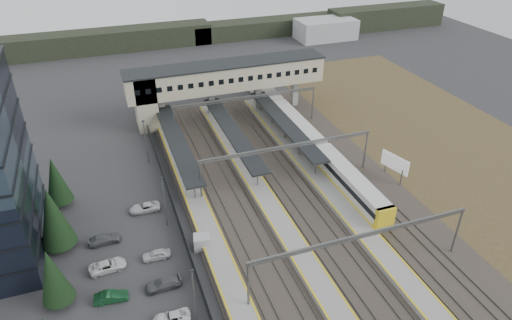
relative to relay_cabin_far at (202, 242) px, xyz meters
name	(u,v)px	position (x,y,z in m)	size (l,w,h in m)	color
ground	(243,259)	(4.46, -3.73, -0.99)	(220.00, 220.00, 0.00)	#2B2B2D
conifer_row	(51,299)	(-17.54, -7.60, 3.85)	(4.42, 49.82, 9.50)	black
lampposts	(177,241)	(-3.54, -2.48, 3.35)	(0.50, 53.25, 8.07)	slate
fence	(185,240)	(-2.04, 1.27, 0.01)	(0.08, 90.00, 2.00)	#26282B
relay_cabin_far	(202,242)	(0.00, 0.00, 0.00)	(2.46, 2.18, 1.98)	#A4A7A8
rail_corridor	(294,219)	(13.79, 1.27, -0.70)	(34.00, 90.00, 0.92)	#322C27
canopies	(233,132)	(11.46, 23.27, 2.93)	(23.10, 30.00, 3.28)	black
footbridge	(213,80)	(12.16, 38.26, 6.94)	(40.40, 6.40, 11.20)	tan
gantries	(320,190)	(16.46, -0.73, 5.01)	(28.40, 62.28, 7.17)	slate
train	(298,129)	(24.46, 23.87, 1.03)	(2.82, 58.88, 3.55)	silver
billboard	(395,164)	(33.28, 5.82, 1.91)	(1.66, 5.12, 4.38)	slate
scrub_east	(491,175)	(49.46, 1.27, -0.96)	(34.00, 120.00, 0.06)	#3F3821
treeline_far	(223,32)	(28.27, 88.54, 1.96)	(170.00, 19.00, 7.00)	black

